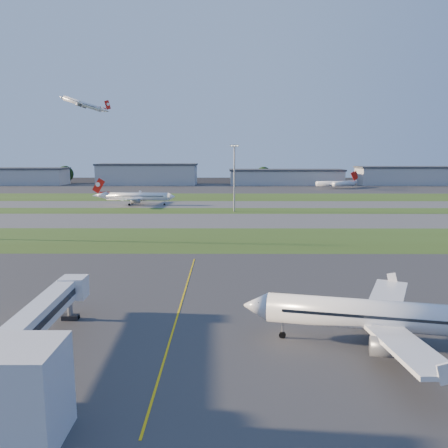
{
  "coord_description": "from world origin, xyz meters",
  "views": [
    {
      "loc": [
        11.8,
        -61.27,
        22.53
      ],
      "look_at": [
        11.34,
        34.4,
        7.0
      ],
      "focal_mm": 35.0,
      "sensor_mm": 36.0,
      "label": 1
    }
  ],
  "objects_px": {
    "airliner_parked": "(390,317)",
    "light_mast_centre": "(234,174)",
    "jet_bridge": "(32,322)",
    "mini_jet_far": "(336,183)",
    "mini_jet_near": "(345,183)",
    "airliner_taxiing": "(137,197)"
  },
  "relations": [
    {
      "from": "mini_jet_near",
      "to": "mini_jet_far",
      "type": "distance_m",
      "value": 7.96
    },
    {
      "from": "airliner_parked",
      "to": "mini_jet_far",
      "type": "distance_m",
      "value": 240.77
    },
    {
      "from": "airliner_taxiing",
      "to": "mini_jet_near",
      "type": "xyz_separation_m",
      "value": [
        117.4,
        95.98,
        -0.43
      ]
    },
    {
      "from": "jet_bridge",
      "to": "mini_jet_far",
      "type": "height_order",
      "value": "mini_jet_far"
    },
    {
      "from": "airliner_parked",
      "to": "light_mast_centre",
      "type": "xyz_separation_m",
      "value": [
        -15.87,
        121.04,
        11.02
      ]
    },
    {
      "from": "airliner_parked",
      "to": "light_mast_centre",
      "type": "height_order",
      "value": "light_mast_centre"
    },
    {
      "from": "airliner_parked",
      "to": "light_mast_centre",
      "type": "bearing_deg",
      "value": 109.7
    },
    {
      "from": "airliner_taxiing",
      "to": "light_mast_centre",
      "type": "xyz_separation_m",
      "value": [
        42.41,
        -21.5,
        11.1
      ]
    },
    {
      "from": "mini_jet_near",
      "to": "airliner_taxiing",
      "type": "bearing_deg",
      "value": 176.31
    },
    {
      "from": "mini_jet_near",
      "to": "airliner_parked",
      "type": "bearing_deg",
      "value": -146.88
    },
    {
      "from": "mini_jet_near",
      "to": "mini_jet_far",
      "type": "bearing_deg",
      "value": 162.46
    },
    {
      "from": "airliner_taxiing",
      "to": "mini_jet_near",
      "type": "distance_m",
      "value": 151.64
    },
    {
      "from": "light_mast_centre",
      "to": "mini_jet_near",
      "type": "bearing_deg",
      "value": 57.45
    },
    {
      "from": "airliner_parked",
      "to": "mini_jet_near",
      "type": "height_order",
      "value": "airliner_parked"
    },
    {
      "from": "mini_jet_far",
      "to": "mini_jet_near",
      "type": "bearing_deg",
      "value": 13.77
    },
    {
      "from": "jet_bridge",
      "to": "mini_jet_far",
      "type": "relative_size",
      "value": 0.95
    },
    {
      "from": "jet_bridge",
      "to": "airliner_parked",
      "type": "xyz_separation_m",
      "value": [
        40.68,
        2.19,
        -0.22
      ]
    },
    {
      "from": "jet_bridge",
      "to": "mini_jet_near",
      "type": "distance_m",
      "value": 260.58
    },
    {
      "from": "jet_bridge",
      "to": "light_mast_centre",
      "type": "bearing_deg",
      "value": 78.62
    },
    {
      "from": "mini_jet_far",
      "to": "light_mast_centre",
      "type": "distance_m",
      "value": 133.19
    },
    {
      "from": "mini_jet_near",
      "to": "mini_jet_far",
      "type": "xyz_separation_m",
      "value": [
        -7.19,
        -3.42,
        0.0
      ]
    },
    {
      "from": "light_mast_centre",
      "to": "jet_bridge",
      "type": "bearing_deg",
      "value": -101.38
    }
  ]
}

